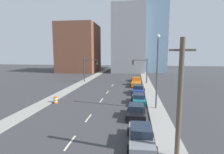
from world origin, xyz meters
The scene contains 21 objects.
sidewalk_left centered at (-7.83, 45.09, 0.07)m, with size 2.12×90.18×0.14m.
sidewalk_right centered at (7.83, 45.09, 0.07)m, with size 2.12×90.18×0.14m.
lane_stripe_at_8m centered at (0.00, 8.30, 0.00)m, with size 0.16×2.40×0.01m, color beige.
lane_stripe_at_14m centered at (0.00, 13.76, 0.00)m, with size 0.16×2.40×0.01m, color beige.
lane_stripe_at_21m centered at (0.00, 21.18, 0.00)m, with size 0.16×2.40×0.01m, color beige.
lane_stripe_at_27m centered at (0.00, 26.95, 0.00)m, with size 0.16×2.40×0.01m, color beige.
lane_stripe_at_34m centered at (0.00, 34.07, 0.00)m, with size 0.16×2.40×0.01m, color beige.
building_brick_left centered at (-17.10, 62.96, 9.17)m, with size 14.00×16.00×18.35m.
building_office_center centered at (2.30, 66.96, 12.31)m, with size 12.00×20.00×24.62m.
building_glass_right centered at (9.94, 70.96, 15.84)m, with size 13.00×20.00×31.68m.
traffic_signal_left centered at (-6.57, 37.46, 3.82)m, with size 3.60×0.35×5.96m.
traffic_signal_right centered at (6.72, 37.46, 3.82)m, with size 3.60×0.35×5.96m.
utility_pole_right_near centered at (7.97, 7.18, 4.18)m, with size 1.60×0.32×8.12m.
traffic_barrel centered at (-6.26, 18.81, 0.47)m, with size 0.56×0.56×0.95m.
street_lamp centered at (7.78, 18.02, 5.39)m, with size 0.44×0.44×9.41m.
sedan_gray centered at (5.60, 8.82, 0.69)m, with size 2.26×4.76×1.51m.
sedan_black centered at (5.25, 14.76, 0.67)m, with size 2.19×4.25×1.47m.
sedan_teal centered at (5.60, 20.42, 0.64)m, with size 2.16×4.49×1.38m.
sedan_blue centered at (5.69, 26.75, 0.69)m, with size 2.38×4.86×1.51m.
pickup_truck_orange centered at (5.28, 34.37, 0.75)m, with size 2.37×5.96×1.84m.
sedan_silver centered at (5.12, 40.79, 0.65)m, with size 2.12×4.38×1.41m.
Camera 1 is at (5.12, -4.30, 7.11)m, focal length 28.00 mm.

